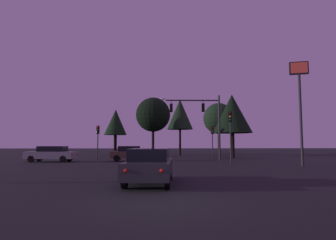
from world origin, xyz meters
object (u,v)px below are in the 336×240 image
(traffic_light_corner_left, at_px, (212,136))
(car_crossing_left, at_px, (130,153))
(tree_right_cluster, at_px, (219,119))
(tree_behind_sign, at_px, (180,114))
(tree_left_far, at_px, (153,115))
(car_nearside_lane, at_px, (150,165))
(traffic_light_median, at_px, (98,135))
(tree_lot_edge, at_px, (232,114))
(car_crossing_right, at_px, (51,154))
(tree_center_horizon, at_px, (116,122))
(traffic_light_corner_right, at_px, (230,127))
(store_sign_illuminated, at_px, (300,90))
(traffic_signal_mast_arm, at_px, (202,115))

(traffic_light_corner_left, height_order, car_crossing_left, traffic_light_corner_left)
(tree_right_cluster, bearing_deg, tree_behind_sign, -137.48)
(car_crossing_left, xyz_separation_m, tree_left_far, (2.31, 11.04, 5.10))
(traffic_light_corner_left, xyz_separation_m, car_nearside_lane, (-7.21, -20.60, -1.92))
(traffic_light_median, xyz_separation_m, tree_lot_edge, (16.09, 3.11, 2.85))
(car_nearside_lane, relative_size, tree_behind_sign, 0.54)
(car_crossing_left, bearing_deg, car_crossing_right, -173.06)
(traffic_light_median, height_order, car_crossing_right, traffic_light_median)
(car_crossing_right, bearing_deg, tree_behind_sign, 48.14)
(traffic_light_median, distance_m, tree_center_horizon, 13.51)
(traffic_light_corner_right, height_order, tree_lot_edge, tree_lot_edge)
(car_nearside_lane, xyz_separation_m, tree_lot_edge, (10.10, 22.21, 4.73))
(store_sign_illuminated, bearing_deg, car_crossing_right, 162.11)
(tree_left_far, bearing_deg, traffic_light_corner_left, -44.08)
(car_crossing_left, bearing_deg, traffic_light_corner_right, -29.85)
(traffic_signal_mast_arm, distance_m, traffic_light_median, 11.76)
(traffic_light_corner_right, height_order, traffic_light_median, traffic_light_corner_right)
(traffic_signal_mast_arm, height_order, traffic_light_corner_left, traffic_signal_mast_arm)
(car_crossing_right, relative_size, tree_right_cluster, 0.51)
(traffic_signal_mast_arm, height_order, tree_left_far, tree_left_far)
(car_nearside_lane, xyz_separation_m, tree_center_horizon, (-5.81, 32.37, 4.36))
(traffic_light_median, xyz_separation_m, store_sign_illuminated, (17.58, -10.50, 3.22))
(traffic_signal_mast_arm, xyz_separation_m, traffic_light_median, (-11.34, 2.33, -2.06))
(car_crossing_left, bearing_deg, traffic_light_median, 144.78)
(tree_behind_sign, bearing_deg, car_crossing_left, -113.82)
(traffic_light_median, distance_m, car_crossing_right, 5.52)
(tree_behind_sign, bearing_deg, store_sign_illuminated, -72.29)
(store_sign_illuminated, bearing_deg, car_nearside_lane, -143.43)
(store_sign_illuminated, bearing_deg, tree_center_horizon, 126.19)
(tree_behind_sign, relative_size, tree_center_horizon, 1.22)
(traffic_light_median, relative_size, tree_right_cluster, 0.41)
(traffic_light_median, distance_m, tree_right_cluster, 26.81)
(traffic_light_corner_right, distance_m, store_sign_illuminated, 6.13)
(car_crossing_left, height_order, tree_lot_edge, tree_lot_edge)
(traffic_light_corner_left, relative_size, tree_right_cluster, 0.41)
(car_crossing_left, relative_size, tree_right_cluster, 0.45)
(tree_right_cluster, bearing_deg, traffic_light_corner_left, -105.78)
(car_crossing_right, xyz_separation_m, tree_behind_sign, (14.08, 15.72, 5.60))
(traffic_signal_mast_arm, xyz_separation_m, traffic_light_corner_left, (1.86, 3.84, -2.02))
(traffic_light_median, distance_m, tree_behind_sign, 16.35)
(tree_center_horizon, distance_m, tree_right_cluster, 19.07)
(store_sign_illuminated, bearing_deg, traffic_light_median, 149.16)
(traffic_light_corner_left, distance_m, tree_lot_edge, 4.34)
(tree_center_horizon, bearing_deg, traffic_light_corner_right, -59.19)
(tree_behind_sign, height_order, tree_left_far, tree_behind_sign)
(traffic_light_corner_left, xyz_separation_m, store_sign_illuminated, (4.38, -12.00, 3.18))
(tree_behind_sign, xyz_separation_m, tree_right_cluster, (7.87, 7.21, 0.01))
(store_sign_illuminated, xyz_separation_m, tree_right_cluster, (0.65, 29.80, 0.51))
(car_crossing_right, height_order, tree_lot_edge, tree_lot_edge)
(traffic_signal_mast_arm, distance_m, store_sign_illuminated, 10.34)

